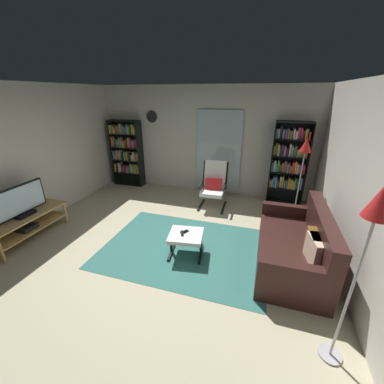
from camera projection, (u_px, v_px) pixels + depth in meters
name	position (u px, v px, depth m)	size (l,w,h in m)	color
ground_plane	(158.00, 252.00, 3.92)	(7.02, 7.02, 0.00)	tan
wall_back	(204.00, 141.00, 5.97)	(5.60, 0.06, 2.60)	beige
wall_left	(12.00, 162.00, 4.16)	(0.06, 6.00, 2.60)	beige
wall_right	(371.00, 200.00, 2.68)	(0.06, 6.00, 2.60)	beige
glass_door_panel	(219.00, 152.00, 5.90)	(1.10, 0.01, 2.00)	silver
area_rug	(185.00, 248.00, 4.01)	(2.68, 1.92, 0.01)	#2F675F
tv_stand	(27.00, 223.00, 4.16)	(0.51, 1.37, 0.46)	tan
television	(21.00, 202.00, 4.01)	(0.20, 0.89, 0.54)	black
bookshelf_near_tv	(127.00, 151.00, 6.49)	(0.84, 0.30, 1.76)	black
bookshelf_near_sofa	(289.00, 162.00, 5.34)	(0.77, 0.30, 1.86)	black
leather_sofa	(296.00, 247.00, 3.51)	(0.90, 1.79, 0.89)	#321916
lounge_armchair	(214.00, 183.00, 5.35)	(0.58, 0.66, 1.02)	black
ottoman	(186.00, 238.00, 3.75)	(0.59, 0.55, 0.38)	white
tv_remote	(182.00, 233.00, 3.73)	(0.04, 0.14, 0.02)	black
cell_phone	(185.00, 232.00, 3.77)	(0.07, 0.14, 0.01)	black
floor_lamp_by_sofa	(374.00, 222.00, 1.79)	(0.22, 0.22, 1.83)	#A5A5AD
floor_lamp_by_shelf	(305.00, 153.00, 4.56)	(0.22, 0.22, 1.62)	#A5A5AD
wall_clock	(152.00, 117.00, 6.07)	(0.29, 0.03, 0.29)	silver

